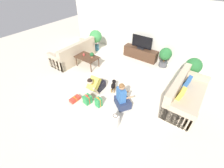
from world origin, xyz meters
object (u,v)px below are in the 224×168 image
Objects in this scene: gift_box_b at (75,99)px; tabletop_plant at (92,55)px; tv_console at (140,53)px; tv at (142,43)px; coffee_table at (87,58)px; sofa_left at (74,54)px; sofa_right at (184,96)px; mug at (84,55)px; person_kneeling at (96,85)px; dog at (113,85)px; gift_box_a at (87,99)px; gift_box_c at (99,102)px; potted_plant_corner_right at (193,68)px; gift_bag_a at (115,121)px; potted_plant_back_right at (165,56)px; potted_plant_corner_left at (96,37)px; person_sitting at (122,98)px.

tabletop_plant is at bearing 115.06° from gift_box_b.
tv is (0.00, 0.00, 0.50)m from tv_console.
sofa_left is at bearing 176.66° from coffee_table.
sofa_left is 4.83m from sofa_right.
coffee_table is 7.94× the size of mug.
person_kneeling reaches higher than mug.
tv_console is at bearing -109.28° from dog.
gift_box_a is at bearing -44.12° from mug.
gift_box_c is (0.37, 0.10, 0.01)m from gift_box_a.
gift_box_c is at bearing 19.33° from gift_box_b.
sofa_left is 16.93× the size of mug.
tv is at bearing 168.81° from potted_plant_corner_right.
potted_plant_back_right is at bearing 91.01° from gift_bag_a.
gift_box_c is at bearing 68.11° from dog.
potted_plant_corner_right reaches higher than tabletop_plant.
tv is at bearing 52.58° from coffee_table.
potted_plant_corner_right is at bearing 107.29° from sofa_left.
gift_box_a is (2.36, -1.67, -0.18)m from sofa_left.
tv_console is at bearing 107.72° from gift_bag_a.
mug reaches higher than gift_box_a.
sofa_right is 2.63× the size of person_kneeling.
gift_box_b is (-0.29, -0.73, -0.26)m from person_kneeling.
person_kneeling is at bearing 63.67° from sofa_left.
sofa_left reaches higher than gift_bag_a.
potted_plant_back_right is 4.04m from gift_box_b.
person_kneeling is at bearing -113.12° from potted_plant_back_right.
person_kneeling is (2.10, -2.48, -0.35)m from potted_plant_corner_left.
potted_plant_corner_left reaches higher than potted_plant_corner_right.
mug is (-2.88, 1.82, 0.31)m from gift_bag_a.
potted_plant_corner_left is at bearing 116.83° from coffee_table.
person_sitting is at bearing -72.68° from tv.
tv is 2.66m from dog.
sofa_left is 4.04m from gift_bag_a.
mug is at bearing -145.63° from potted_plant_back_right.
potted_plant_corner_right is 3.55m from person_kneeling.
person_sitting is at bearing -27.36° from tabletop_plant.
dog is 1.08× the size of gift_bag_a.
potted_plant_back_right is at bearing 77.23° from gift_box_c.
tv_console reaches higher than coffee_table.
sofa_right reaches higher than potted_plant_back_right.
coffee_table is 1.92m from dog.
dog is (1.81, -0.63, -0.19)m from coffee_table.
gift_box_a is (0.12, -0.56, -0.18)m from person_kneeling.
person_sitting reaches higher than person_kneeling.
sofa_right is 2.15× the size of tv.
potted_plant_corner_right is 3.92m from gift_box_a.
potted_plant_corner_left reaches higher than gift_box_a.
gift_box_c is (2.73, -1.57, -0.16)m from sofa_left.
dog is at bearing -0.29° from person_sitting.
sofa_right is 2.18× the size of potted_plant_corner_right.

